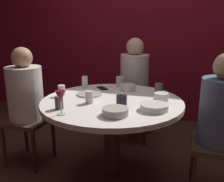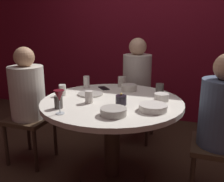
% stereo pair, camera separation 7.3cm
% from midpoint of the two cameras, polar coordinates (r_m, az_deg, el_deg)
% --- Properties ---
extents(ground_plane, '(8.00, 8.00, 0.00)m').
position_cam_midpoint_polar(ground_plane, '(2.45, -0.91, -18.80)').
color(ground_plane, '#382619').
extents(back_wall, '(6.00, 0.10, 2.60)m').
position_cam_midpoint_polar(back_wall, '(3.67, 7.60, 13.89)').
color(back_wall, maroon).
rests_on(back_wall, ground).
extents(dining_table, '(1.20, 1.20, 0.74)m').
position_cam_midpoint_polar(dining_table, '(2.19, -0.97, -6.43)').
color(dining_table, silver).
rests_on(dining_table, ground).
extents(seated_diner_left, '(0.40, 0.40, 1.16)m').
position_cam_midpoint_polar(seated_diner_left, '(2.54, -19.93, -0.64)').
color(seated_diner_left, '#3F2D1E').
rests_on(seated_diner_left, ground).
extents(seated_diner_back, '(0.40, 0.40, 1.22)m').
position_cam_midpoint_polar(seated_diner_back, '(2.93, 4.39, 2.82)').
color(seated_diner_back, '#3F2D1E').
rests_on(seated_diner_back, ground).
extents(seated_diner_right, '(0.40, 0.40, 1.17)m').
position_cam_midpoint_polar(seated_diner_right, '(2.05, 22.84, -4.48)').
color(seated_diner_right, '#3F2D1E').
rests_on(seated_diner_right, ground).
extents(candle_holder, '(0.09, 0.09, 0.10)m').
position_cam_midpoint_polar(candle_holder, '(2.00, 1.15, -2.05)').
color(candle_holder, black).
rests_on(candle_holder, dining_table).
extents(wine_glass, '(0.08, 0.08, 0.18)m').
position_cam_midpoint_polar(wine_glass, '(1.80, -12.78, -1.40)').
color(wine_glass, silver).
rests_on(wine_glass, dining_table).
extents(dinner_plate, '(0.23, 0.23, 0.01)m').
position_cam_midpoint_polar(dinner_plate, '(2.30, -6.01, -0.70)').
color(dinner_plate, '#B2ADA3').
rests_on(dinner_plate, dining_table).
extents(cell_phone, '(0.15, 0.15, 0.01)m').
position_cam_midpoint_polar(cell_phone, '(2.51, -3.08, 0.65)').
color(cell_phone, black).
rests_on(cell_phone, dining_table).
extents(bowl_serving_large, '(0.15, 0.15, 0.06)m').
position_cam_midpoint_polar(bowl_serving_large, '(2.43, 2.77, 0.81)').
color(bowl_serving_large, beige).
rests_on(bowl_serving_large, dining_table).
extents(bowl_salad_center, '(0.21, 0.21, 0.05)m').
position_cam_midpoint_polar(bowl_salad_center, '(1.90, 8.49, -3.63)').
color(bowl_salad_center, silver).
rests_on(bowl_salad_center, dining_table).
extents(bowl_small_white, '(0.19, 0.19, 0.05)m').
position_cam_midpoint_polar(bowl_small_white, '(1.77, -0.43, -4.72)').
color(bowl_small_white, '#B2ADA3').
rests_on(bowl_small_white, dining_table).
extents(bowl_sauce_side, '(0.12, 0.12, 0.06)m').
position_cam_midpoint_polar(bowl_sauce_side, '(2.15, 10.19, -1.28)').
color(bowl_sauce_side, silver).
rests_on(bowl_sauce_side, dining_table).
extents(cup_near_candle, '(0.07, 0.07, 0.10)m').
position_cam_midpoint_polar(cup_near_candle, '(2.05, -6.21, -1.39)').
color(cup_near_candle, silver).
rests_on(cup_near_candle, dining_table).
extents(cup_by_left_diner, '(0.06, 0.06, 0.10)m').
position_cam_midpoint_polar(cup_by_left_diner, '(1.95, -13.02, -2.60)').
color(cup_by_left_diner, '#4C4742').
rests_on(cup_by_left_diner, dining_table).
extents(cup_by_right_diner, '(0.06, 0.06, 0.10)m').
position_cam_midpoint_polar(cup_by_right_diner, '(2.29, -12.30, 0.08)').
color(cup_by_right_diner, silver).
rests_on(cup_by_right_diner, dining_table).
extents(cup_center_front, '(0.08, 0.08, 0.10)m').
position_cam_midpoint_polar(cup_center_front, '(2.58, 1.01, 2.14)').
color(cup_center_front, beige).
rests_on(cup_center_front, dining_table).
extents(cup_far_edge, '(0.06, 0.06, 0.12)m').
position_cam_midpoint_polar(cup_far_edge, '(2.54, -7.03, 2.03)').
color(cup_far_edge, silver).
rests_on(cup_far_edge, dining_table).
extents(cup_beside_wine, '(0.07, 0.07, 0.10)m').
position_cam_midpoint_polar(cup_beside_wine, '(2.33, 9.70, 0.52)').
color(cup_beside_wine, '#4C4742').
rests_on(cup_beside_wine, dining_table).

